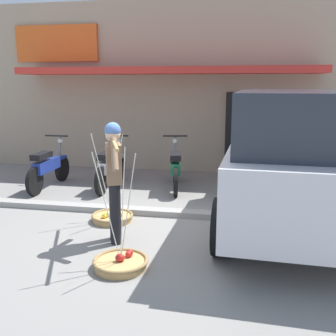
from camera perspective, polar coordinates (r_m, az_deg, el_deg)
The scene contains 10 objects.
ground_plane at distance 6.10m, azimuth -3.43°, elevation -8.92°, with size 90.00×90.00×0.00m, color gray.
sidewalk_curb at distance 6.72m, azimuth -1.98°, elevation -6.41°, with size 20.00×0.24×0.10m, color gray.
fruit_vendor at distance 5.41m, azimuth -7.90°, elevation -0.93°, with size 0.68×1.59×1.70m.
fruit_basket_left_side at distance 4.91m, azimuth -6.92°, elevation -13.51°, with size 0.68×0.68×1.45m.
fruit_basket_right_side at distance 6.48m, azimuth -8.15°, elevation -7.06°, with size 0.68×0.68×1.45m.
motorcycle_nearest_shop at distance 8.68m, azimuth -17.13°, elevation 0.08°, with size 0.54×1.82×1.09m.
motorcycle_second_in_row at distance 8.41m, azimuth -8.42°, elevation 0.13°, with size 0.54×1.82×1.09m.
motorcycle_third_in_row at distance 8.26m, azimuth 1.07°, elevation 0.03°, with size 0.56×1.80×1.09m.
parked_truck at distance 6.35m, azimuth 18.04°, elevation 1.94°, with size 2.32×4.88×2.10m.
storefront_building at distance 12.32m, azimuth 2.37°, elevation 11.78°, with size 13.00×6.00×4.20m.
Camera 1 is at (1.40, -5.51, 2.20)m, focal length 41.68 mm.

